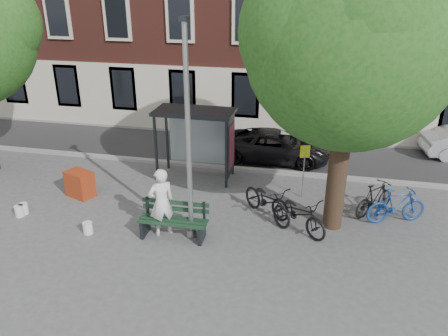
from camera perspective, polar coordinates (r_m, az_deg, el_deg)
name	(u,v)px	position (r m, az deg, el deg)	size (l,w,h in m)	color
ground	(192,236)	(12.95, -4.24, -8.86)	(90.00, 90.00, 0.00)	#4C4C4F
road	(237,151)	(19.05, 1.69, 2.24)	(40.00, 4.00, 0.01)	#28282B
curb_near	(227,168)	(17.21, 0.44, 0.05)	(40.00, 0.25, 0.12)	gray
curb_far	(245,135)	(20.87, 2.74, 4.33)	(40.00, 0.25, 0.12)	gray
lamppost	(189,147)	(11.70, -4.64, 2.73)	(0.28, 0.35, 6.11)	#9EA0A3
tree_right	(354,35)	(11.92, 16.62, 16.31)	(5.76, 5.60, 8.20)	black
bus_shelter	(206,129)	(15.87, -2.38, 5.13)	(2.85, 1.45, 2.62)	#1E2328
painter	(161,202)	(12.66, -8.17, -4.45)	(0.75, 0.49, 2.07)	white
bench	(174,222)	(12.76, -6.61, -7.01)	(2.01, 0.70, 1.03)	#1E2328
bike_a	(298,213)	(13.12, 9.62, -5.81)	(0.75, 2.16, 1.13)	black
bike_b	(396,206)	(14.33, 21.60, -4.60)	(0.53, 1.89, 1.14)	navy
bike_c	(267,201)	(13.65, 5.68, -4.30)	(0.77, 2.20, 1.16)	black
bike_d	(375,198)	(14.61, 19.08, -3.78)	(0.51, 1.79, 1.08)	black
car_dark	(275,146)	(18.00, 6.70, 2.91)	(2.08, 4.51, 1.25)	black
red_stand	(80,184)	(15.77, -18.32, -1.98)	(0.90, 0.60, 0.90)	#952F13
bucket_a	(88,228)	(13.56, -17.36, -7.48)	(0.28, 0.28, 0.36)	white
bucket_b	(24,209)	(15.36, -24.71, -4.85)	(0.28, 0.28, 0.36)	silver
bucket_c	(19,211)	(15.27, -25.16, -5.11)	(0.28, 0.28, 0.36)	silver
notice_sign	(304,160)	(14.75, 10.46, 0.99)	(0.32, 0.14, 1.89)	#9EA0A3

